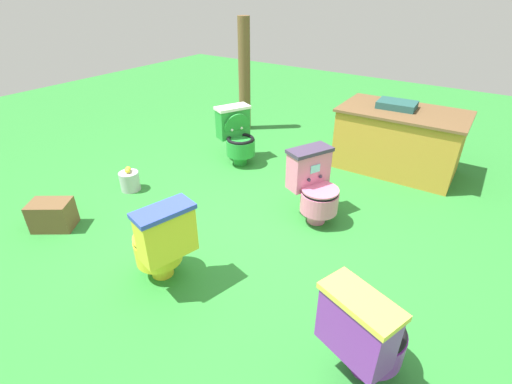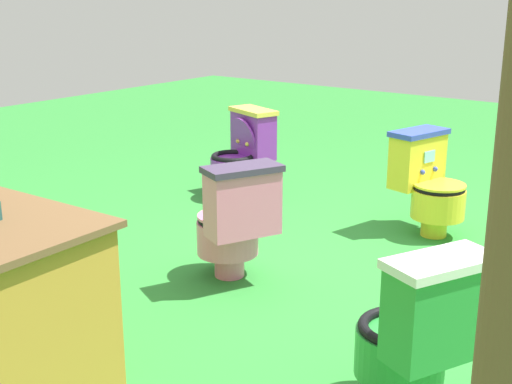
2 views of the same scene
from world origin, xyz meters
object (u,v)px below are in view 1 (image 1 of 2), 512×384
object	(u,v)px
wooden_post	(244,76)
small_crate	(52,215)
vendor_table	(398,140)
toilet_green	(237,135)
lemon_bucket	(130,180)
toilet_pink	(314,186)
toilet_yellow	(162,242)
toilet_purple	(366,335)

from	to	relation	value
wooden_post	small_crate	size ratio (longest dim) A/B	4.44
small_crate	vendor_table	bearing A→B (deg)	53.96
toilet_green	vendor_table	distance (m)	2.02
vendor_table	lemon_bucket	world-z (taller)	vendor_table
toilet_pink	toilet_yellow	size ratio (longest dim) A/B	1.00
toilet_purple	toilet_green	distance (m)	3.20
small_crate	toilet_purple	bearing A→B (deg)	3.59
vendor_table	lemon_bucket	bearing A→B (deg)	-135.48
toilet_yellow	toilet_green	xyz separation A→B (m)	(-0.87, 2.10, 0.00)
toilet_purple	wooden_post	bearing A→B (deg)	154.51
vendor_table	small_crate	world-z (taller)	vendor_table
wooden_post	toilet_green	bearing A→B (deg)	-58.29
toilet_yellow	vendor_table	world-z (taller)	vendor_table
wooden_post	lemon_bucket	xyz separation A→B (m)	(0.11, -2.40, -0.72)
toilet_pink	toilet_purple	xyz separation A→B (m)	(1.03, -1.40, 0.00)
toilet_pink	lemon_bucket	world-z (taller)	toilet_pink
toilet_purple	lemon_bucket	xyz separation A→B (m)	(-3.03, 0.72, -0.26)
toilet_green	wooden_post	distance (m)	1.36
vendor_table	wooden_post	xyz separation A→B (m)	(-2.44, 0.11, 0.44)
toilet_pink	vendor_table	bearing A→B (deg)	-167.01
toilet_green	wooden_post	world-z (taller)	wooden_post
toilet_pink	small_crate	world-z (taller)	toilet_pink
wooden_post	toilet_purple	bearing A→B (deg)	-44.81
toilet_pink	vendor_table	size ratio (longest dim) A/B	0.49
toilet_purple	small_crate	distance (m)	3.05
small_crate	lemon_bucket	xyz separation A→B (m)	(0.00, 0.91, -0.02)
toilet_green	lemon_bucket	world-z (taller)	toilet_green
toilet_green	vendor_table	size ratio (longest dim) A/B	0.49
vendor_table	lemon_bucket	distance (m)	3.28
vendor_table	toilet_purple	bearing A→B (deg)	-76.93
vendor_table	small_crate	size ratio (longest dim) A/B	3.93
toilet_yellow	toilet_pink	bearing A→B (deg)	-7.02
wooden_post	lemon_bucket	size ratio (longest dim) A/B	6.06
toilet_pink	wooden_post	xyz separation A→B (m)	(-2.11, 1.72, 0.47)
toilet_yellow	wooden_post	xyz separation A→B (m)	(-1.54, 3.19, 0.47)
toilet_pink	wooden_post	bearing A→B (deg)	-104.59
toilet_pink	wooden_post	size ratio (longest dim) A/B	0.43
vendor_table	toilet_yellow	bearing A→B (deg)	-106.29
toilet_yellow	toilet_purple	world-z (taller)	same
toilet_pink	lemon_bucket	xyz separation A→B (m)	(-1.99, -0.67, -0.25)
toilet_green	wooden_post	bearing A→B (deg)	-123.68
toilet_yellow	wooden_post	size ratio (longest dim) A/B	0.43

